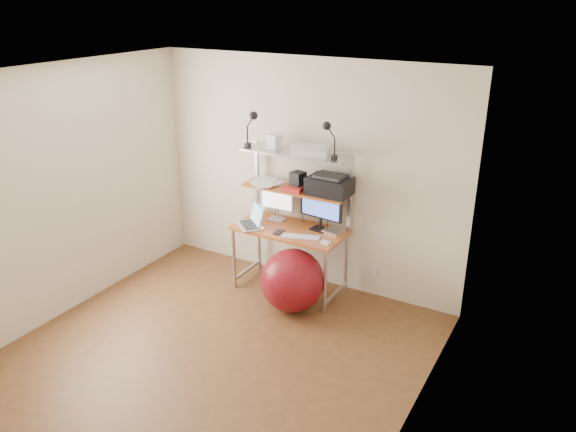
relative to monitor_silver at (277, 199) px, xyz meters
name	(u,v)px	position (x,y,z in m)	size (l,w,h in m)	color
room	(205,231)	(0.25, -1.60, 0.27)	(3.60, 3.60, 3.60)	brown
computer_desk	(293,208)	(0.25, -0.09, -0.02)	(1.20, 0.60, 1.57)	#AF4B22
wall_outlet	(374,270)	(1.10, 0.19, -0.68)	(0.08, 0.01, 0.12)	silver
monitor_silver	(277,199)	(0.00, 0.00, 0.00)	(0.40, 0.15, 0.44)	silver
monitor_black	(321,207)	(0.54, -0.02, 0.02)	(0.51, 0.16, 0.51)	black
laptop	(253,221)	(-0.14, -0.29, -0.18)	(0.44, 0.43, 0.30)	silver
keyboard	(301,237)	(0.46, -0.31, -0.23)	(0.39, 0.11, 0.01)	silver
mouse	(325,243)	(0.75, -0.33, -0.22)	(0.10, 0.06, 0.03)	silver
mac_mini	(334,231)	(0.70, -0.03, -0.22)	(0.19, 0.19, 0.04)	silver
phone	(279,232)	(0.20, -0.31, -0.23)	(0.07, 0.13, 0.01)	black
printer	(330,185)	(0.63, -0.01, 0.27)	(0.45, 0.31, 0.21)	black
nas_cube	(298,181)	(0.28, -0.05, 0.27)	(0.13, 0.13, 0.20)	black
red_box	(293,189)	(0.27, -0.13, 0.20)	(0.19, 0.13, 0.05)	red
scanner	(311,151)	(0.43, -0.05, 0.62)	(0.42, 0.33, 0.10)	silver
box_white	(274,141)	(-0.03, -0.02, 0.65)	(0.13, 0.11, 0.15)	silver
box_grey	(273,144)	(-0.04, -0.02, 0.63)	(0.10, 0.10, 0.10)	#29292B
clip_lamp_left	(252,121)	(-0.22, -0.12, 0.86)	(0.16, 0.09, 0.40)	black
clip_lamp_right	(328,132)	(0.65, -0.10, 0.85)	(0.15, 0.08, 0.37)	black
exercise_ball	(292,280)	(0.47, -0.50, -0.64)	(0.66, 0.66, 0.66)	maroon
paper_stack	(266,182)	(-0.12, -0.03, 0.19)	(0.36, 0.41, 0.02)	white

